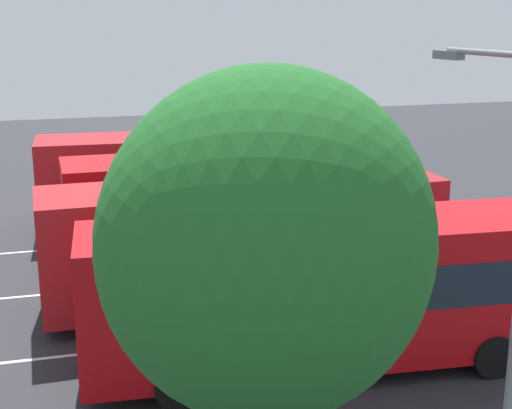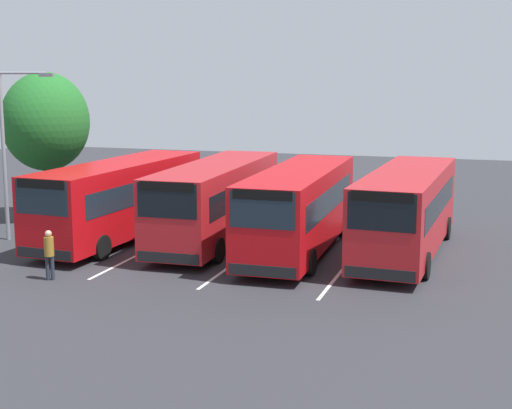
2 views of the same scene
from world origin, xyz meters
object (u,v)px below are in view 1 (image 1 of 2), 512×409
(bus_center_left, at_px, (246,238))
(bus_center_right, at_px, (238,202))
(bus_far_left, at_px, (329,289))
(bus_far_right, at_px, (189,175))
(depot_tree, at_px, (267,247))
(street_lamp, at_px, (512,240))

(bus_center_left, relative_size, bus_center_right, 1.00)
(bus_far_left, bearing_deg, bus_far_right, 97.98)
(bus_far_left, bearing_deg, bus_center_left, 104.91)
(bus_far_left, xyz_separation_m, bus_center_right, (-0.03, 7.55, 0.00))
(depot_tree, bearing_deg, bus_center_left, 76.75)
(bus_center_right, xyz_separation_m, street_lamp, (1.39, -11.73, 2.24))
(bus_center_right, height_order, street_lamp, street_lamp)
(bus_center_left, distance_m, bus_center_right, 3.69)
(bus_far_left, xyz_separation_m, bus_center_left, (-0.75, 3.93, 0.00))
(street_lamp, bearing_deg, bus_far_right, -4.58)
(bus_center_left, bearing_deg, bus_center_right, 77.80)
(bus_far_left, height_order, bus_center_left, same)
(bus_far_left, relative_size, bus_center_right, 1.01)
(bus_center_left, bearing_deg, street_lamp, -76.54)
(bus_far_left, distance_m, street_lamp, 4.94)
(bus_center_right, xyz_separation_m, bus_far_right, (-0.73, 3.97, 0.00))
(bus_center_right, distance_m, bus_far_right, 4.04)
(bus_center_left, relative_size, street_lamp, 1.49)
(bus_center_left, height_order, street_lamp, street_lamp)
(street_lamp, height_order, depot_tree, street_lamp)
(depot_tree, bearing_deg, bus_far_left, 60.75)
(bus_far_left, xyz_separation_m, street_lamp, (1.36, -4.18, 2.24))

